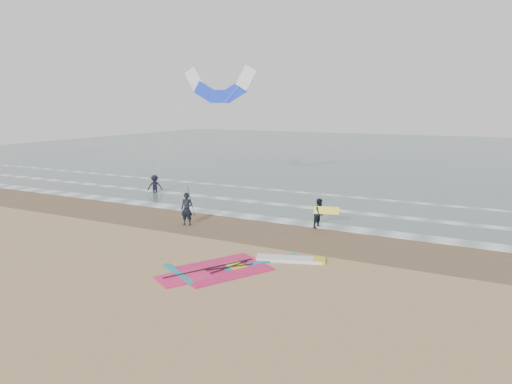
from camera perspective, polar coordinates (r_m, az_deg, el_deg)
The scene contains 11 objects.
ground at distance 18.50m, azimuth -6.82°, elevation -9.37°, with size 120.00×120.00×0.00m, color tan.
sea_water at distance 63.45m, azimuth 18.02°, elevation 4.59°, with size 120.00×80.00×0.02m, color #47605E.
wet_sand_band at distance 23.46m, azimuth 1.34°, elevation -4.88°, with size 120.00×5.00×0.01m, color brown.
foam_waterline at distance 27.40m, azimuth 5.37°, elevation -2.56°, with size 120.00×9.15×0.02m.
windsurf_rig at distance 18.38m, azimuth -1.85°, elevation -9.30°, with size 5.84×5.53×0.14m.
person_standing at distance 24.64m, azimuth -8.64°, elevation -2.12°, with size 0.65×0.42×1.78m, color black.
person_walking at distance 24.13m, azimuth 7.96°, elevation -2.63°, with size 0.76×0.59×1.57m, color black.
person_wading at distance 34.11m, azimuth -12.55°, elevation 1.27°, with size 1.08×0.62×1.67m, color black.
held_pole at distance 24.38m, azimuth -8.10°, elevation -1.25°, with size 0.17×0.86×1.82m.
carried_kiteboard at distance 23.87m, azimuth 8.80°, elevation -2.29°, with size 1.30×0.51×0.39m.
surf_kite at distance 32.82m, azimuth -4.59°, elevation 12.88°, with size 7.30×2.28×7.94m.
Camera 1 is at (9.73, -14.38, 6.38)m, focal length 32.00 mm.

